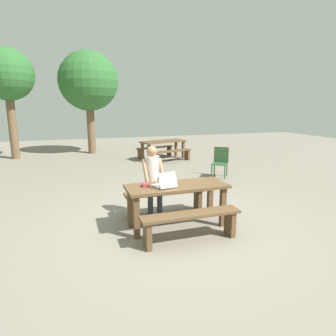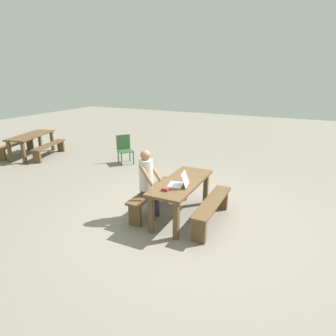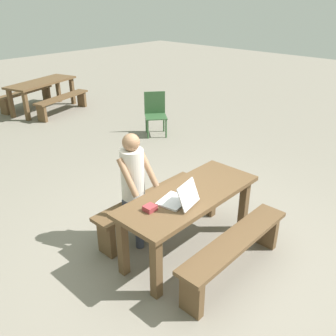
# 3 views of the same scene
# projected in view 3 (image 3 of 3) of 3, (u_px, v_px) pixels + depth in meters

# --- Properties ---
(ground_plane) EXTENTS (30.00, 30.00, 0.00)m
(ground_plane) POSITION_uv_depth(u_px,v_px,m) (188.00, 249.00, 4.26)
(ground_plane) COLOR gray
(picnic_table_front) EXTENTS (1.74, 0.69, 0.76)m
(picnic_table_front) POSITION_uv_depth(u_px,v_px,m) (189.00, 203.00, 3.99)
(picnic_table_front) COLOR brown
(picnic_table_front) RESTS_ON ground
(bench_near) EXTENTS (1.59, 0.30, 0.47)m
(bench_near) POSITION_uv_depth(u_px,v_px,m) (235.00, 248.00, 3.72)
(bench_near) COLOR brown
(bench_near) RESTS_ON ground
(bench_far) EXTENTS (1.59, 0.30, 0.47)m
(bench_far) POSITION_uv_depth(u_px,v_px,m) (150.00, 205.00, 4.49)
(bench_far) COLOR brown
(bench_far) RESTS_ON ground
(laptop) EXTENTS (0.38, 0.41, 0.26)m
(laptop) POSITION_uv_depth(u_px,v_px,m) (179.00, 198.00, 3.71)
(laptop) COLOR silver
(laptop) RESTS_ON picnic_table_front
(small_pouch) EXTENTS (0.12, 0.11, 0.05)m
(small_pouch) POSITION_uv_depth(u_px,v_px,m) (150.00, 208.00, 3.61)
(small_pouch) COLOR #993338
(small_pouch) RESTS_ON picnic_table_front
(person_seated) EXTENTS (0.38, 0.39, 1.36)m
(person_seated) POSITION_uv_depth(u_px,v_px,m) (135.00, 182.00, 4.11)
(person_seated) COLOR #333847
(person_seated) RESTS_ON ground
(plastic_chair) EXTENTS (0.62, 0.62, 0.88)m
(plastic_chair) POSITION_uv_depth(u_px,v_px,m) (155.00, 113.00, 7.59)
(plastic_chair) COLOR #335933
(plastic_chair) RESTS_ON ground
(picnic_table_mid) EXTENTS (1.94, 1.17, 0.74)m
(picnic_table_mid) POSITION_uv_depth(u_px,v_px,m) (42.00, 86.00, 9.06)
(picnic_table_mid) COLOR brown
(picnic_table_mid) RESTS_ON ground
(bench_mid_south) EXTENTS (1.66, 0.74, 0.43)m
(bench_mid_south) POSITION_uv_depth(u_px,v_px,m) (62.00, 101.00, 8.94)
(bench_mid_south) COLOR brown
(bench_mid_south) RESTS_ON ground
(bench_mid_north) EXTENTS (1.66, 0.74, 0.43)m
(bench_mid_north) POSITION_uv_depth(u_px,v_px,m) (26.00, 95.00, 9.45)
(bench_mid_north) COLOR brown
(bench_mid_north) RESTS_ON ground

